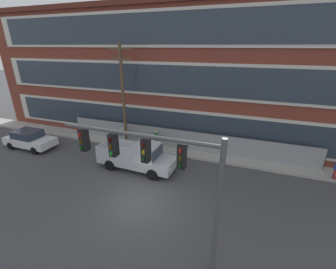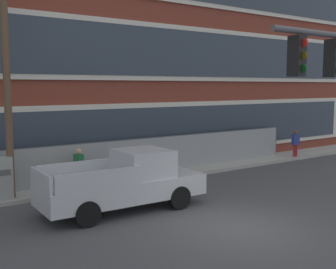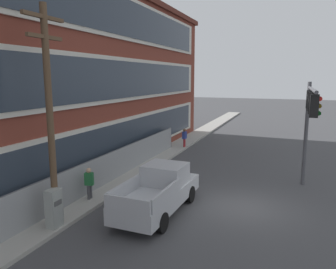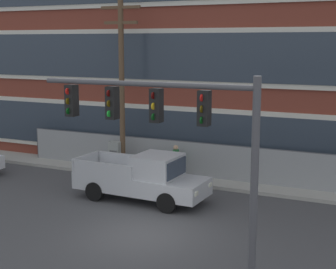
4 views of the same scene
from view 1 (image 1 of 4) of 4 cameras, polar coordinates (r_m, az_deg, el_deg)
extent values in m
plane|color=#424244|center=(13.39, -7.28, -17.02)|extent=(160.00, 160.00, 0.00)
cube|color=#9E9B93|center=(19.01, 2.61, -4.04)|extent=(80.00, 1.88, 0.16)
cube|color=brown|center=(22.87, 6.51, 14.72)|extent=(39.34, 9.53, 11.19)
cube|color=beige|center=(19.12, 2.52, 2.52)|extent=(36.19, 0.10, 2.69)
cube|color=#2D3844|center=(19.07, 2.46, 2.46)|extent=(34.62, 0.06, 2.24)
cube|color=beige|center=(18.24, 2.72, 13.65)|extent=(36.19, 0.10, 2.69)
cube|color=#2D3844|center=(18.18, 2.66, 13.63)|extent=(34.62, 0.06, 2.24)
cube|color=beige|center=(18.09, 2.95, 25.43)|extent=(36.19, 0.10, 2.69)
cube|color=#2D3844|center=(18.04, 2.88, 25.44)|extent=(34.62, 0.06, 2.24)
cube|color=#57261C|center=(22.91, 7.21, 29.25)|extent=(39.84, 10.03, 0.40)
cube|color=gray|center=(18.95, 2.92, -1.43)|extent=(21.09, 0.04, 1.79)
cylinder|color=#4C4C51|center=(24.04, -21.82, 2.10)|extent=(0.06, 0.06, 1.79)
cylinder|color=#4C4C51|center=(19.04, 34.95, -5.50)|extent=(0.06, 0.06, 1.79)
cylinder|color=#4C4C51|center=(18.61, 2.97, 1.11)|extent=(21.09, 0.05, 0.05)
cylinder|color=#4C4C51|center=(8.57, 12.41, -18.84)|extent=(0.20, 0.20, 5.69)
cylinder|color=#4C4C51|center=(8.06, -8.38, -0.02)|extent=(6.22, 0.14, 0.14)
cube|color=black|center=(7.66, 3.57, -5.53)|extent=(0.28, 0.32, 0.90)
cylinder|color=red|center=(7.38, 3.21, -4.20)|extent=(0.04, 0.18, 0.18)
cylinder|color=#503E08|center=(7.51, 3.17, -6.13)|extent=(0.04, 0.18, 0.18)
cylinder|color=#0A4011|center=(7.64, 3.12, -7.98)|extent=(0.04, 0.18, 0.18)
cube|color=black|center=(8.10, -5.63, -4.00)|extent=(0.28, 0.32, 0.90)
cylinder|color=#4B0807|center=(7.84, -6.27, -2.69)|extent=(0.04, 0.18, 0.18)
cylinder|color=gold|center=(7.96, -6.19, -4.53)|extent=(0.04, 0.18, 0.18)
cylinder|color=#0A4011|center=(8.08, -6.11, -6.30)|extent=(0.04, 0.18, 0.18)
cube|color=black|center=(8.73, -13.67, -2.57)|extent=(0.28, 0.32, 0.90)
cylinder|color=#4B0807|center=(8.49, -14.49, -1.31)|extent=(0.04, 0.18, 0.18)
cylinder|color=#503E08|center=(8.60, -14.32, -3.03)|extent=(0.04, 0.18, 0.18)
cylinder|color=green|center=(8.72, -14.15, -4.70)|extent=(0.04, 0.18, 0.18)
cube|color=black|center=(9.51, -20.49, -1.32)|extent=(0.28, 0.32, 0.90)
cylinder|color=red|center=(9.29, -21.41, -0.13)|extent=(0.04, 0.18, 0.18)
cylinder|color=#503E08|center=(9.39, -21.18, -1.72)|extent=(0.04, 0.18, 0.18)
cylinder|color=#0A4011|center=(9.50, -20.95, -3.27)|extent=(0.04, 0.18, 0.18)
cube|color=#B2B5BA|center=(16.31, -7.88, -6.23)|extent=(5.64, 2.16, 0.70)
cube|color=#B2B5BA|center=(15.60, -5.53, -4.16)|extent=(1.73, 1.87, 0.91)
cube|color=#283342|center=(15.26, -2.66, -4.70)|extent=(0.11, 1.62, 0.68)
cube|color=#B2B5BA|center=(17.35, -10.10, -2.28)|extent=(2.79, 0.21, 0.56)
cube|color=#B2B5BA|center=(15.97, -13.58, -4.77)|extent=(2.79, 0.21, 0.56)
cube|color=#B2B5BA|center=(17.47, -15.88, -2.63)|extent=(0.16, 1.90, 0.56)
cylinder|color=black|center=(16.52, -1.15, -7.01)|extent=(0.81, 0.29, 0.80)
cylinder|color=black|center=(15.09, -3.91, -10.07)|extent=(0.81, 0.29, 0.80)
cylinder|color=black|center=(17.96, -11.07, -4.95)|extent=(0.81, 0.29, 0.80)
cylinder|color=black|center=(16.66, -14.44, -7.50)|extent=(0.81, 0.29, 0.80)
cube|color=white|center=(15.76, 2.35, -6.65)|extent=(0.07, 0.24, 0.16)
cube|color=white|center=(14.63, 0.49, -9.05)|extent=(0.07, 0.24, 0.16)
cube|color=silver|center=(22.78, -31.55, -1.38)|extent=(4.38, 1.85, 0.64)
cube|color=#283342|center=(22.72, -32.13, 0.12)|extent=(2.19, 1.62, 0.60)
cylinder|color=black|center=(22.39, -27.54, -1.84)|extent=(0.64, 0.20, 0.64)
cylinder|color=black|center=(21.40, -30.82, -3.54)|extent=(0.64, 0.20, 0.64)
cylinder|color=black|center=(24.40, -31.90, -0.87)|extent=(0.64, 0.20, 0.64)
cylinder|color=black|center=(23.50, -35.07, -2.37)|extent=(0.64, 0.20, 0.64)
cylinder|color=brown|center=(19.10, -11.26, 9.09)|extent=(0.26, 0.26, 8.58)
cube|color=brown|center=(18.67, -12.17, 20.50)|extent=(2.07, 0.14, 0.14)
cube|color=brown|center=(18.69, -11.99, 18.36)|extent=(1.76, 0.14, 0.14)
cube|color=#939993|center=(20.13, -11.57, -0.59)|extent=(0.58, 0.42, 1.69)
cube|color=#515151|center=(19.84, -11.97, 0.09)|extent=(0.40, 0.02, 0.20)
cylinder|color=#4C4C51|center=(19.38, -3.28, -2.41)|extent=(0.14, 0.14, 0.85)
cylinder|color=#4C4C51|center=(19.31, -2.79, -2.48)|extent=(0.14, 0.14, 0.85)
cube|color=#236B38|center=(19.06, -3.08, -0.46)|extent=(0.33, 0.45, 0.60)
sphere|color=tan|center=(18.90, -3.10, 0.72)|extent=(0.24, 0.24, 0.24)
cylinder|color=maroon|center=(18.46, 36.50, -8.31)|extent=(0.14, 0.14, 0.85)
camera|label=2|loc=(14.42, -63.50, -7.76)|focal=45.00mm
camera|label=3|loc=(21.15, -49.61, 7.70)|focal=35.00mm
camera|label=4|loc=(6.43, 172.17, -38.38)|focal=55.00mm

